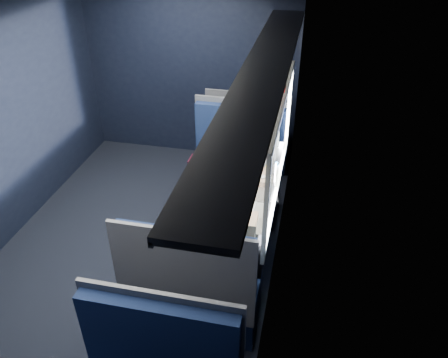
% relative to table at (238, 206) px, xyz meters
% --- Properties ---
extents(ground, '(2.80, 4.20, 0.01)m').
position_rel_table_xyz_m(ground, '(-1.03, 0.00, -0.67)').
color(ground, black).
extents(room_shell, '(3.00, 4.40, 2.40)m').
position_rel_table_xyz_m(room_shell, '(-1.01, 0.00, 0.81)').
color(room_shell, black).
rests_on(room_shell, ground).
extents(table, '(0.62, 1.00, 0.74)m').
position_rel_table_xyz_m(table, '(0.00, 0.00, 0.00)').
color(table, '#54565E').
rests_on(table, ground).
extents(seat_bay_near, '(1.04, 0.62, 1.26)m').
position_rel_table_xyz_m(seat_bay_near, '(-0.20, 0.87, -0.24)').
color(seat_bay_near, '#0D193C').
rests_on(seat_bay_near, ground).
extents(seat_bay_far, '(1.04, 0.62, 1.26)m').
position_rel_table_xyz_m(seat_bay_far, '(-0.18, -0.87, -0.25)').
color(seat_bay_far, '#0D193C').
rests_on(seat_bay_far, ground).
extents(seat_row_front, '(1.04, 0.51, 1.16)m').
position_rel_table_xyz_m(seat_row_front, '(-0.18, 1.80, -0.25)').
color(seat_row_front, '#0D193C').
rests_on(seat_row_front, ground).
extents(man, '(0.53, 0.56, 1.32)m').
position_rel_table_xyz_m(man, '(0.07, 0.70, 0.06)').
color(man, black).
rests_on(man, ground).
extents(woman, '(0.53, 0.56, 1.32)m').
position_rel_table_xyz_m(woman, '(0.07, -0.71, 0.06)').
color(woman, black).
rests_on(woman, ground).
extents(papers, '(0.71, 0.94, 0.01)m').
position_rel_table_xyz_m(papers, '(-0.13, -0.03, 0.08)').
color(papers, white).
rests_on(papers, table).
extents(laptop, '(0.27, 0.34, 0.24)m').
position_rel_table_xyz_m(laptop, '(0.27, 0.16, 0.14)').
color(laptop, silver).
rests_on(laptop, table).
extents(bottle_small, '(0.06, 0.06, 0.19)m').
position_rel_table_xyz_m(bottle_small, '(0.30, 0.42, 0.16)').
color(bottle_small, silver).
rests_on(bottle_small, table).
extents(cup, '(0.06, 0.06, 0.08)m').
position_rel_table_xyz_m(cup, '(0.18, 0.32, 0.12)').
color(cup, white).
rests_on(cup, table).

